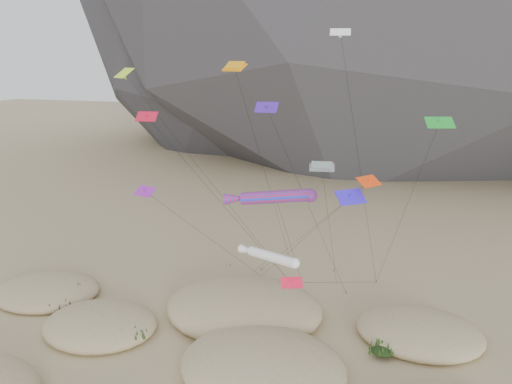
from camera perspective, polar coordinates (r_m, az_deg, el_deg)
dunes at (r=44.88m, az=-6.52°, el=-18.75°), size 53.31×37.37×3.89m
dune_grass at (r=43.78m, az=-4.55°, el=-19.52°), size 41.56×28.61×1.48m
kite_stakes at (r=60.83m, az=4.51°, el=-9.86°), size 18.31×7.16×0.30m
rainbow_tube_kite at (r=46.76m, az=1.87°, el=-0.59°), size 8.86×10.61×14.06m
white_tube_kite at (r=43.30m, az=1.52°, el=-7.35°), size 10.00×17.43×9.86m
orange_parafoil at (r=47.73m, az=-2.38°, el=13.77°), size 4.34×13.44×25.43m
multi_parafoil at (r=40.70m, az=7.59°, el=2.59°), size 2.10×15.95×17.63m
delta_kites at (r=43.23m, az=2.54°, el=4.69°), size 29.78×20.24×28.13m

